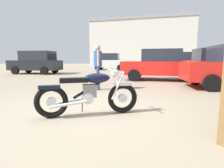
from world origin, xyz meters
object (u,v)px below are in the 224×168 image
vintage_motorcycle (89,93)px  white_estate_far (109,61)px  pale_sedan_back (161,65)px  silver_sedan_mid (36,62)px  bystander (98,63)px  dark_sedan_left (176,62)px

vintage_motorcycle → white_estate_far: (-3.83, 15.40, 0.47)m
white_estate_far → pale_sedan_back: bearing=-63.5°
vintage_motorcycle → silver_sedan_mid: bearing=103.8°
bystander → silver_sedan_mid: bearing=117.2°
vintage_motorcycle → dark_sedan_left: dark_sedan_left is taller
dark_sedan_left → bystander: bearing=68.1°
pale_sedan_back → white_estate_far: bearing=-58.7°
silver_sedan_mid → pale_sedan_back: silver_sedan_mid is taller
dark_sedan_left → silver_sedan_mid: bearing=22.1°
pale_sedan_back → dark_sedan_left: bearing=-101.8°
bystander → white_estate_far: (-3.00, 12.45, -0.10)m
silver_sedan_mid → dark_sedan_left: (10.95, 5.10, 0.00)m
pale_sedan_back → silver_sedan_mid: bearing=-12.5°
vintage_motorcycle → white_estate_far: 15.88m
bystander → white_estate_far: white_estate_far is taller
silver_sedan_mid → dark_sedan_left: bearing=-160.4°
dark_sedan_left → white_estate_far: bearing=-15.3°
silver_sedan_mid → pale_sedan_back: size_ratio=0.96×
white_estate_far → pale_sedan_back: white_estate_far is taller
silver_sedan_mid → pale_sedan_back: (9.48, -2.07, -0.08)m
vintage_motorcycle → pale_sedan_back: size_ratio=0.45×
bystander → dark_sedan_left: bearing=47.4°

